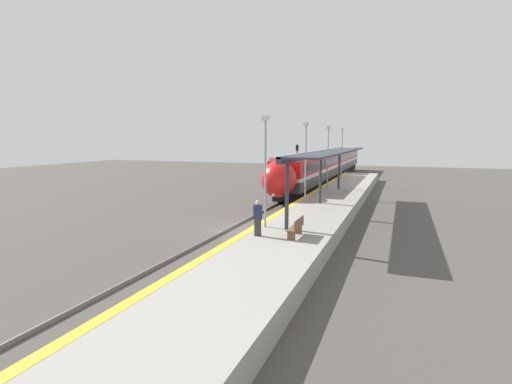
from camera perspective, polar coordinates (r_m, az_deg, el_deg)
ground_plane at (r=24.02m, az=-1.94°, el=-5.41°), size 120.00×120.00×0.00m
rail_left at (r=24.28m, az=-3.52°, el=-5.10°), size 0.08×90.00×0.15m
rail_right at (r=23.75m, az=-0.32°, el=-5.37°), size 0.08×90.00×0.15m
train at (r=50.04m, az=10.04°, el=3.94°), size 2.75×43.76×3.92m
platform_right at (r=22.80m, az=6.90°, el=-5.00°), size 4.25×64.00×0.92m
platform_bench at (r=18.55m, az=5.82°, el=-4.99°), size 0.44×1.64×0.89m
person_waiting at (r=18.59m, az=0.25°, el=-3.67°), size 0.36×0.22×1.68m
railway_signal at (r=45.68m, az=5.88°, el=4.42°), size 0.28×0.28×4.70m
lamppost_near at (r=20.18m, az=1.34°, el=3.95°), size 0.36×0.20×5.65m
lamppost_mid at (r=28.69m, az=7.11°, el=5.02°), size 0.36×0.20×5.65m
lamppost_far at (r=37.37m, az=10.23°, el=5.57°), size 0.36×0.20×5.65m
lamppost_farthest at (r=46.11m, az=12.17°, el=5.91°), size 0.36×0.20×5.65m
station_canopy at (r=27.88m, az=10.44°, el=5.39°), size 2.02×20.00×3.69m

